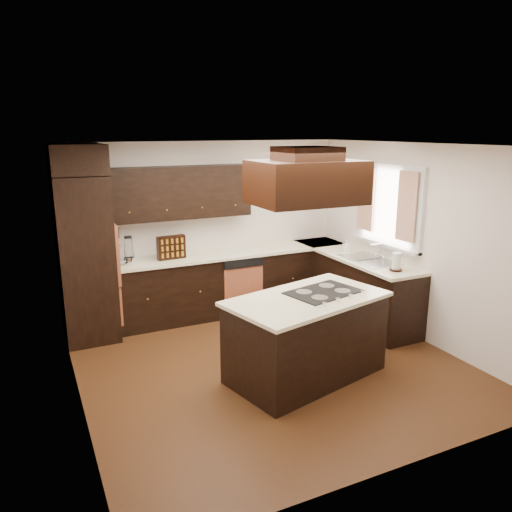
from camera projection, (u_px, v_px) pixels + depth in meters
name	position (u px, v px, depth m)	size (l,w,h in m)	color
floor	(270.00, 364.00, 5.84)	(4.20, 4.20, 0.02)	#573116
ceiling	(272.00, 144.00, 5.22)	(4.20, 4.20, 0.02)	white
wall_back	(206.00, 227.00, 7.38)	(4.20, 0.02, 2.50)	beige
wall_front	(401.00, 326.00, 3.68)	(4.20, 0.02, 2.50)	beige
wall_left	(70.00, 285.00, 4.65)	(0.02, 4.20, 2.50)	beige
wall_right	(417.00, 242.00, 6.40)	(0.02, 4.20, 2.50)	beige
oven_column	(86.00, 259.00, 6.33)	(0.65, 0.75, 2.12)	black
wall_oven_face	(113.00, 252.00, 6.46)	(0.05, 0.62, 0.78)	#B05838
base_cabinets_back	(217.00, 285.00, 7.32)	(2.93, 0.60, 0.88)	black
base_cabinets_right	(352.00, 286.00, 7.26)	(0.60, 2.40, 0.88)	black
countertop_back	(217.00, 255.00, 7.19)	(2.93, 0.63, 0.04)	#EFE7BF
countertop_right	(353.00, 256.00, 7.14)	(0.63, 2.40, 0.04)	#EFE7BF
upper_cabinets	(180.00, 192.00, 6.90)	(2.00, 0.34, 0.72)	black
dishwasher_front	(243.00, 291.00, 7.19)	(0.60, 0.05, 0.72)	#B05838
window_frame	(388.00, 206.00, 6.77)	(0.06, 1.32, 1.12)	silver
window_pane	(390.00, 206.00, 6.78)	(0.00, 1.20, 1.00)	white
curtain_left	(407.00, 207.00, 6.36)	(0.02, 0.34, 0.90)	beige
curtain_right	(366.00, 199.00, 7.10)	(0.02, 0.34, 0.90)	beige
sink_rim	(369.00, 260.00, 6.84)	(0.52, 0.84, 0.01)	silver
island	(306.00, 339.00, 5.45)	(1.66, 0.90, 0.88)	black
island_top	(307.00, 299.00, 5.33)	(1.72, 0.96, 0.04)	#EFE7BF
cooktop	(323.00, 292.00, 5.48)	(0.78, 0.52, 0.01)	black
range_hood	(306.00, 182.00, 4.86)	(1.05, 0.72, 0.42)	black
hood_duct	(307.00, 153.00, 4.79)	(0.55, 0.50, 0.13)	black
blender_base	(130.00, 261.00, 6.60)	(0.15, 0.15, 0.10)	silver
blender_pitcher	(129.00, 248.00, 6.55)	(0.13, 0.13, 0.26)	silver
spice_rack	(171.00, 247.00, 6.85)	(0.39, 0.10, 0.33)	black
mixing_bowl	(122.00, 261.00, 6.63)	(0.28, 0.28, 0.07)	silver
soap_bottle	(346.00, 246.00, 7.27)	(0.08, 0.08, 0.17)	silver
paper_towel	(396.00, 262.00, 6.29)	(0.11, 0.11, 0.23)	silver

